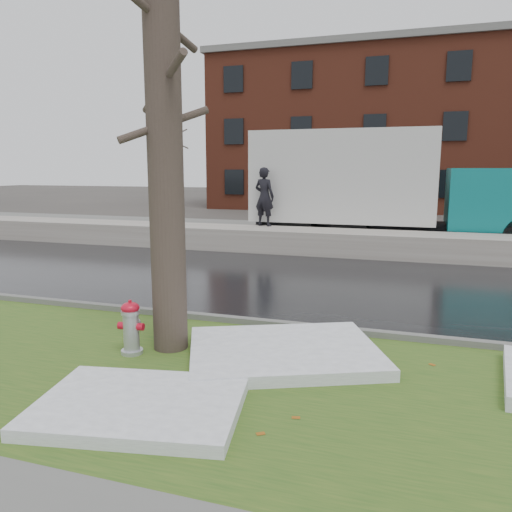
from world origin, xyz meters
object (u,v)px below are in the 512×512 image
(fire_hydrant, at_px, (131,325))
(worker, at_px, (264,197))
(tree, at_px, (164,130))
(box_truck, at_px, (381,186))

(fire_hydrant, distance_m, worker, 10.27)
(fire_hydrant, relative_size, worker, 0.40)
(tree, bearing_deg, worker, 98.98)
(fire_hydrant, distance_m, box_truck, 12.20)
(box_truck, bearing_deg, worker, -155.34)
(fire_hydrant, distance_m, tree, 2.79)
(fire_hydrant, height_order, box_truck, box_truck)
(tree, height_order, worker, tree)
(worker, bearing_deg, tree, 114.38)
(fire_hydrant, xyz_separation_m, box_truck, (2.54, 11.83, 1.62))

